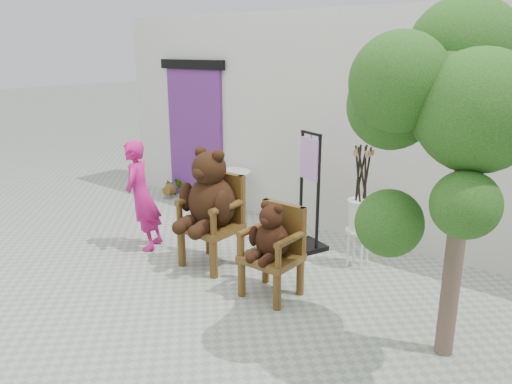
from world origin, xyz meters
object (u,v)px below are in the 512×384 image
Objects in this scene: chair_big at (210,201)px; person at (142,196)px; stool_bucket at (360,214)px; tree at (445,101)px; cafe_table at (231,188)px; display_stand at (309,205)px; chair_small at (273,241)px.

chair_big is 1.02× the size of person.
tree is (1.28, -1.33, 1.48)m from stool_bucket.
chair_big is 0.49× the size of tree.
display_stand is (1.63, -0.35, 0.14)m from cafe_table.
tree reaches higher than cafe_table.
chair_big is at bearing 68.34° from person.
stool_bucket is 0.50× the size of tree.
cafe_table is 4.41m from tree.
display_stand reaches higher than chair_big.
chair_small is 1.26m from stool_bucket.
chair_big is 1.33m from display_stand.
person is 2.72m from stool_bucket.
display_stand is (0.61, 1.16, -0.21)m from chair_big.
chair_big reaches higher than person.
person is (-2.08, -0.01, 0.10)m from chair_small.
tree is (3.71, -0.11, 1.43)m from person.
chair_big is at bearing -96.18° from display_stand.
display_stand reaches higher than stool_bucket.
cafe_table is 0.48× the size of stool_bucket.
person is at bearing -120.36° from display_stand.
chair_big is 1.74m from stool_bucket.
chair_big is 1.04m from chair_small.
cafe_table is at bearing 154.10° from tree.
chair_small is 1.37m from display_stand.
person is 0.92× the size of display_stand.
chair_small is 0.70× the size of stool_bucket.
cafe_table is 0.24× the size of tree.
tree reaches higher than display_stand.
tree is at bearing 58.34° from person.
tree is (1.63, -0.12, 1.53)m from chair_small.
tree is at bearing -4.30° from chair_small.
chair_big is at bearing 174.22° from tree.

